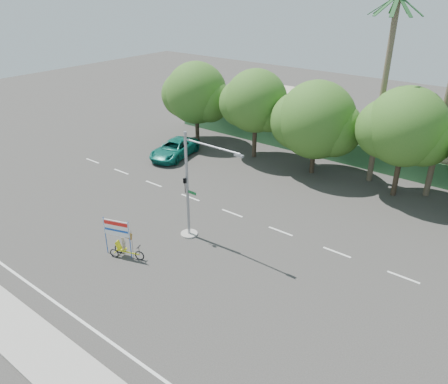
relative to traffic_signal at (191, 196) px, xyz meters
The scene contains 12 objects.
ground 5.40m from the traffic_signal, 61.13° to the right, with size 120.00×120.00×0.00m, color #33302D.
sidewalk_near 12.04m from the traffic_signal, 79.17° to the right, with size 50.00×2.40×0.12m, color gray.
fence 17.76m from the traffic_signal, 82.85° to the left, with size 38.00×0.08×2.00m, color #336B3D.
building_left 23.38m from the traffic_signal, 109.52° to the left, with size 12.00×8.00×4.00m, color #BAAF93.
tree_far_left 18.45m from the traffic_signal, 130.22° to the left, with size 7.14×6.00×7.96m.
tree_left 14.99m from the traffic_signal, 109.08° to the left, with size 6.66×5.60×8.07m.
tree_center 14.15m from the traffic_signal, 85.33° to the left, with size 7.62×6.40×7.85m.
tree_right 16.38m from the traffic_signal, 59.83° to the left, with size 6.90×5.80×8.36m.
palm_short 17.56m from the traffic_signal, 69.84° to the left, with size 3.73×3.79×14.45m.
traffic_signal is the anchor object (origin of this frame).
trike_billboard 4.99m from the traffic_signal, 112.92° to the right, with size 2.44×1.07×2.51m.
pickup_truck 14.31m from the traffic_signal, 138.43° to the left, with size 2.62×5.69×1.58m, color #0F6A5A.
Camera 1 is at (14.26, -13.75, 15.05)m, focal length 35.00 mm.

